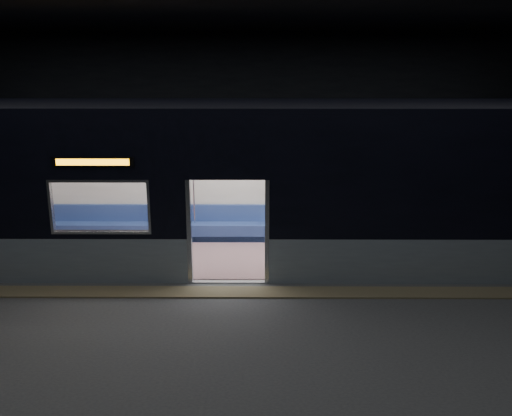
{
  "coord_description": "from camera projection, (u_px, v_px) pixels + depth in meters",
  "views": [
    {
      "loc": [
        0.59,
        -8.76,
        4.11
      ],
      "look_at": [
        0.52,
        2.3,
        1.17
      ],
      "focal_mm": 38.0,
      "sensor_mm": 36.0,
      "label": 1
    }
  ],
  "objects": [
    {
      "name": "station_floor",
      "position": [
        226.0,
        306.0,
        9.53
      ],
      "size": [
        24.0,
        14.0,
        0.01
      ],
      "primitive_type": "cube",
      "color": "#47494C",
      "rests_on": "ground"
    },
    {
      "name": "passenger",
      "position": [
        169.0,
        211.0,
        12.77
      ],
      "size": [
        0.35,
        0.61,
        1.27
      ],
      "rotation": [
        0.0,
        0.0,
        -0.05
      ],
      "color": "black",
      "rests_on": "metro_car"
    },
    {
      "name": "handbag",
      "position": [
        168.0,
        218.0,
        12.61
      ],
      "size": [
        0.32,
        0.3,
        0.13
      ],
      "primitive_type": "cube",
      "rotation": [
        0.0,
        0.0,
        0.42
      ],
      "color": "black",
      "rests_on": "passenger"
    },
    {
      "name": "station_envelope",
      "position": [
        222.0,
        94.0,
        8.59
      ],
      "size": [
        24.0,
        14.0,
        5.0
      ],
      "color": "black",
      "rests_on": "station_floor"
    },
    {
      "name": "tactile_strip",
      "position": [
        227.0,
        292.0,
        10.06
      ],
      "size": [
        22.8,
        0.5,
        0.03
      ],
      "primitive_type": "cube",
      "color": "#8C7F59",
      "rests_on": "station_floor"
    },
    {
      "name": "transit_map",
      "position": [
        292.0,
        178.0,
        12.86
      ],
      "size": [
        1.06,
        0.03,
        0.69
      ],
      "primitive_type": "cube",
      "color": "white",
      "rests_on": "metro_car"
    },
    {
      "name": "metro_car",
      "position": [
        231.0,
        174.0,
        11.51
      ],
      "size": [
        18.0,
        3.04,
        3.35
      ],
      "color": "#93A3AF",
      "rests_on": "station_floor"
    }
  ]
}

